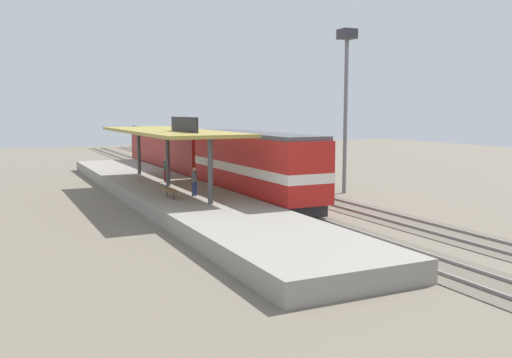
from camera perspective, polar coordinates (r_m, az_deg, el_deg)
ground_plane at (r=40.31m, az=-0.00°, el=-1.46°), size 120.00×120.00×0.00m
track_near at (r=39.49m, az=-2.62°, el=-1.60°), size 3.20×110.00×0.16m
track_far at (r=41.48m, az=3.24°, el=-1.18°), size 3.20×110.00×0.16m
platform at (r=37.89m, az=-9.04°, el=-1.41°), size 6.00×44.00×0.90m
station_canopy at (r=37.42m, az=-9.12°, el=4.77°), size 5.20×18.00×4.70m
platform_bench at (r=32.56m, az=-8.87°, el=-1.19°), size 0.44×1.70×0.50m
locomotive at (r=35.71m, az=-0.23°, el=1.34°), size 2.93×14.43×4.44m
passenger_carriage_single at (r=52.49m, az=-8.71°, el=2.98°), size 2.90×20.00×4.24m
freight_car at (r=43.71m, az=1.48°, el=1.81°), size 2.80×12.00×3.54m
light_mast at (r=40.45m, az=9.31°, el=10.41°), size 1.10×1.10×11.70m
person_waiting at (r=33.22m, az=-6.38°, el=-0.10°), size 0.34×0.34×1.71m
person_walking at (r=40.14m, az=-9.28°, el=1.08°), size 0.34×0.34×1.71m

